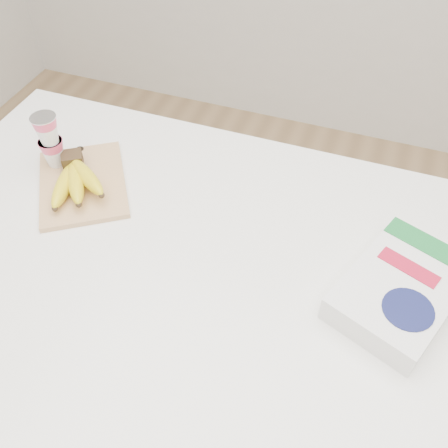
# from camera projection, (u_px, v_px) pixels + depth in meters

# --- Properties ---
(room) EXTENTS (4.00, 4.00, 4.00)m
(room) POSITION_uv_depth(u_px,v_px,m) (182.00, 140.00, 0.79)
(room) COLOR tan
(room) RESTS_ON ground
(table) EXTENTS (1.37, 0.91, 1.03)m
(table) POSITION_uv_depth(u_px,v_px,m) (200.00, 378.00, 1.40)
(table) COLOR white
(table) RESTS_ON ground
(cutting_board) EXTENTS (0.31, 0.33, 0.01)m
(cutting_board) POSITION_uv_depth(u_px,v_px,m) (83.00, 184.00, 1.18)
(cutting_board) COLOR tan
(cutting_board) RESTS_ON table
(bananas) EXTENTS (0.18, 0.19, 0.06)m
(bananas) POSITION_uv_depth(u_px,v_px,m) (75.00, 179.00, 1.15)
(bananas) COLOR #382816
(bananas) RESTS_ON cutting_board
(yogurt_stack) EXTENTS (0.06, 0.06, 0.14)m
(yogurt_stack) POSITION_uv_depth(u_px,v_px,m) (49.00, 139.00, 1.17)
(yogurt_stack) COLOR white
(yogurt_stack) RESTS_ON cutting_board
(cereal_box) EXTENTS (0.27, 0.32, 0.06)m
(cereal_box) POSITION_uv_depth(u_px,v_px,m) (401.00, 290.00, 0.95)
(cereal_box) COLOR white
(cereal_box) RESTS_ON table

